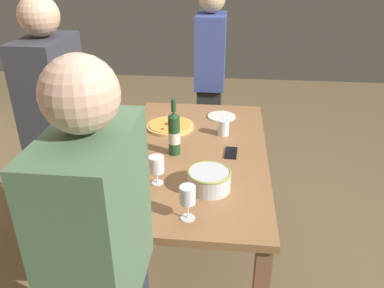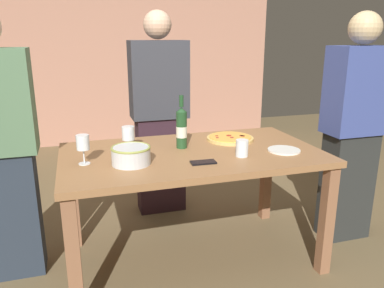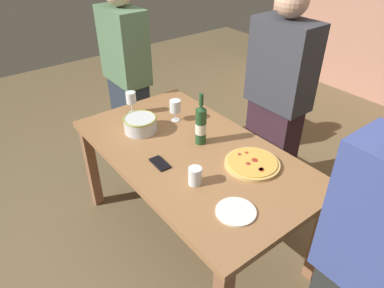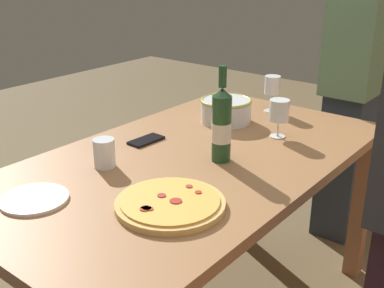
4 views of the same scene
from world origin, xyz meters
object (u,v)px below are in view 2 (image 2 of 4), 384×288
pizza (230,138)px  cup_amber (242,148)px  cell_phone (203,162)px  person_guest_left (353,130)px  dining_table (192,166)px  person_host (159,115)px  serving_bowl (131,155)px  wine_bottle (182,128)px  side_plate (284,150)px  wine_glass_by_bottle (128,134)px  wine_glass_near_pizza (83,144)px

pizza → cup_amber: cup_amber is taller
pizza → cell_phone: 0.54m
person_guest_left → pizza: bearing=-13.1°
dining_table → person_host: 0.83m
cup_amber → serving_bowl: bearing=175.7°
cup_amber → wine_bottle: bearing=136.8°
person_host → wine_bottle: bearing=-2.9°
side_plate → cell_phone: (-0.56, -0.08, 0.00)m
cell_phone → cup_amber: bearing=104.6°
pizza → person_guest_left: bearing=-14.7°
pizza → person_host: (-0.36, 0.62, 0.06)m
wine_bottle → wine_glass_by_bottle: wine_bottle is taller
person_guest_left → cup_amber: bearing=10.7°
dining_table → cell_phone: cell_phone is taller
wine_glass_near_pizza → cup_amber: (0.91, -0.13, -0.07)m
wine_glass_by_bottle → cup_amber: (0.63, -0.32, -0.06)m
cup_amber → wine_glass_near_pizza: bearing=171.9°
dining_table → cup_amber: bearing=-34.8°
wine_bottle → serving_bowl: bearing=-147.4°
cell_phone → person_host: 1.05m
dining_table → cup_amber: 0.35m
wine_bottle → cup_amber: (0.30, -0.28, -0.08)m
wine_bottle → cup_amber: 0.42m
cell_phone → person_guest_left: bearing=102.3°
wine_glass_by_bottle → cup_amber: wine_glass_by_bottle is taller
wine_glass_by_bottle → side_plate: wine_glass_by_bottle is taller
wine_bottle → side_plate: wine_bottle is taller
wine_glass_near_pizza → person_guest_left: size_ratio=0.11×
wine_glass_by_bottle → person_guest_left: (1.54, -0.17, -0.05)m
dining_table → cell_phone: 0.25m
person_host → wine_glass_by_bottle: bearing=-29.3°
serving_bowl → wine_bottle: size_ratio=0.65×
wine_glass_by_bottle → cell_phone: bearing=-45.6°
serving_bowl → wine_bottle: (0.36, 0.23, 0.08)m
pizza → serving_bowl: (-0.73, -0.32, 0.04)m
dining_table → person_guest_left: person_guest_left is taller
pizza → serving_bowl: serving_bowl is taller
cup_amber → dining_table: bearing=145.2°
person_guest_left → wine_glass_by_bottle: bearing=-4.8°
serving_bowl → person_guest_left: bearing=3.5°
cell_phone → side_plate: bearing=100.4°
serving_bowl → wine_bottle: wine_bottle is taller
wine_glass_by_bottle → person_guest_left: person_guest_left is taller
wine_glass_by_bottle → side_plate: (0.93, -0.30, -0.10)m
dining_table → person_guest_left: (1.17, -0.03, 0.16)m
dining_table → cup_amber: size_ratio=15.79×
dining_table → wine_bottle: 0.25m
wine_glass_near_pizza → person_host: person_host is taller
wine_bottle → cell_phone: size_ratio=2.37×
dining_table → cup_amber: cup_amber is taller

